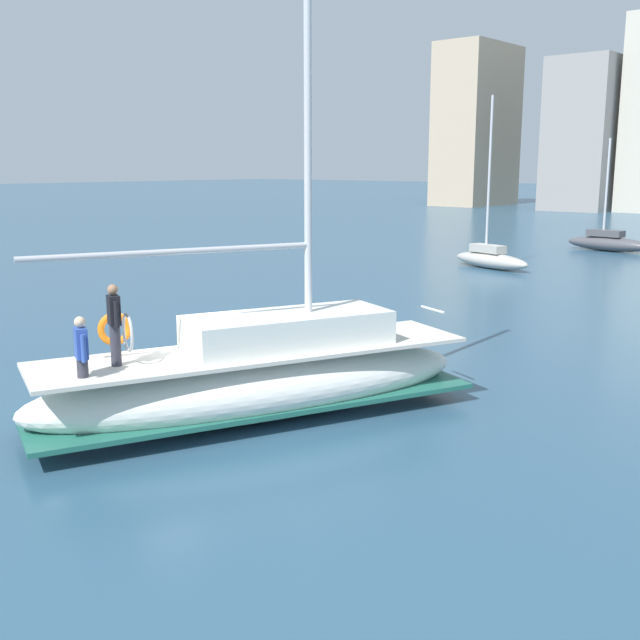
% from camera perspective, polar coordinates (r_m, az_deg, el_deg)
% --- Properties ---
extents(ground_plane, '(400.00, 400.00, 0.00)m').
position_cam_1_polar(ground_plane, '(17.09, -10.97, -6.60)').
color(ground_plane, '#2D516B').
extents(main_sailboat, '(5.81, 9.80, 12.12)m').
position_cam_1_polar(main_sailboat, '(16.12, -4.47, -4.17)').
color(main_sailboat, white).
rests_on(main_sailboat, ground).
extents(moored_sloop_far, '(5.06, 2.49, 8.66)m').
position_cam_1_polar(moored_sloop_far, '(40.56, 12.58, 4.59)').
color(moored_sloop_far, '#B7B2A8').
rests_on(moored_sloop_far, ground).
extents(moored_catamaran, '(5.59, 1.91, 6.85)m').
position_cam_1_polar(moored_catamaran, '(50.84, 20.70, 5.46)').
color(moored_catamaran, '#4C4C51').
rests_on(moored_catamaran, ground).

